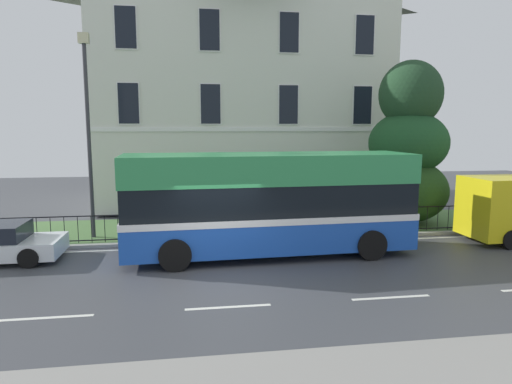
{
  "coord_description": "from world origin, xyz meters",
  "views": [
    {
      "loc": [
        -0.84,
        -11.73,
        4.13
      ],
      "look_at": [
        1.73,
        5.35,
        1.66
      ],
      "focal_mm": 31.57,
      "sensor_mm": 36.0,
      "label": 1
    }
  ],
  "objects_px": {
    "single_decker_bus": "(269,202)",
    "street_lamp_post": "(88,124)",
    "evergreen_tree": "(408,150)",
    "georgian_townhouse": "(239,82)"
  },
  "relations": [
    {
      "from": "single_decker_bus",
      "to": "street_lamp_post",
      "type": "relative_size",
      "value": 1.28
    },
    {
      "from": "single_decker_bus",
      "to": "street_lamp_post",
      "type": "bearing_deg",
      "value": 152.91
    },
    {
      "from": "evergreen_tree",
      "to": "single_decker_bus",
      "type": "height_order",
      "value": "evergreen_tree"
    },
    {
      "from": "georgian_townhouse",
      "to": "street_lamp_post",
      "type": "distance_m",
      "value": 11.22
    },
    {
      "from": "georgian_townhouse",
      "to": "street_lamp_post",
      "type": "bearing_deg",
      "value": -125.93
    },
    {
      "from": "georgian_townhouse",
      "to": "single_decker_bus",
      "type": "xyz_separation_m",
      "value": [
        -0.34,
        -11.71,
        -4.96
      ]
    },
    {
      "from": "georgian_townhouse",
      "to": "street_lamp_post",
      "type": "height_order",
      "value": "georgian_townhouse"
    },
    {
      "from": "georgian_townhouse",
      "to": "single_decker_bus",
      "type": "height_order",
      "value": "georgian_townhouse"
    },
    {
      "from": "single_decker_bus",
      "to": "street_lamp_post",
      "type": "distance_m",
      "value": 7.18
    },
    {
      "from": "evergreen_tree",
      "to": "georgian_townhouse",
      "type": "bearing_deg",
      "value": 128.07
    }
  ]
}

